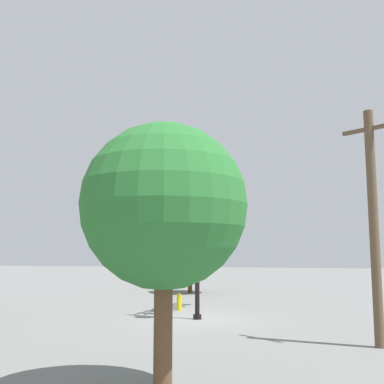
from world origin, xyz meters
The scene contains 6 objects.
ground_plane centered at (0.00, 0.00, 0.00)m, with size 120.00×120.00×0.00m, color slate.
signal_pole_assembly centered at (1.91, -0.32, 4.70)m, with size 5.69×1.55×6.24m.
utility_pole centered at (-4.50, -6.53, 3.83)m, with size 1.15×1.53×7.42m.
fire_hydrant centered at (2.67, 1.43, 0.41)m, with size 0.33×0.24×0.83m.
tree_near centered at (11.76, 2.80, 4.06)m, with size 3.69×3.69×6.12m.
tree_mid centered at (-10.34, -1.29, 3.85)m, with size 3.53×3.53×5.64m.
Camera 1 is at (-19.54, -3.80, 2.93)m, focal length 42.27 mm.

